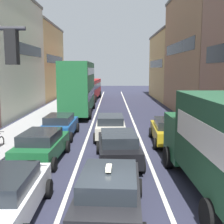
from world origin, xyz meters
TOP-DOWN VIEW (x-y plane):
  - sidewalk_left at (-6.70, 20.00)m, footprint 2.60×64.00m
  - lane_stripe_left at (-1.70, 20.00)m, footprint 0.16×60.00m
  - lane_stripe_right at (1.70, 20.00)m, footprint 0.16×60.00m
  - building_row_right at (9.90, 21.85)m, footprint 7.20×43.90m
  - removalist_box_truck at (3.70, 2.71)m, footprint 2.82×7.75m
  - taxi_centre_lane_front at (-0.18, 1.19)m, footprint 2.28×4.40m
  - sedan_left_lane_front at (-3.22, 1.05)m, footprint 2.09×4.31m
  - sedan_centre_lane_second at (0.20, 6.33)m, footprint 2.27×4.40m
  - wagon_left_lane_second at (-3.49, 6.58)m, footprint 2.24×4.39m
  - hatchback_centre_lane_third at (-0.19, 11.36)m, footprint 2.08×4.31m
  - sedan_left_lane_third at (-3.50, 11.56)m, footprint 2.13×4.34m
  - sedan_right_lane_behind_truck at (3.30, 9.98)m, footprint 2.23×4.38m
  - bus_mid_queue_primary at (-3.35, 21.46)m, footprint 2.87×10.52m
  - bus_far_queue_secondary at (-3.41, 34.48)m, footprint 3.20×10.61m

SIDE VIEW (x-z plane):
  - lane_stripe_left at x=-1.70m, z-range 0.00..0.01m
  - lane_stripe_right at x=1.70m, z-range 0.00..0.01m
  - sidewalk_left at x=-6.70m, z-range 0.00..0.14m
  - sedan_left_lane_front at x=-3.22m, z-range 0.05..1.54m
  - sedan_centre_lane_second at x=0.20m, z-range 0.05..1.54m
  - wagon_left_lane_second at x=-3.49m, z-range 0.05..1.54m
  - hatchback_centre_lane_third at x=-0.19m, z-range 0.05..1.54m
  - sedan_left_lane_third at x=-3.50m, z-range 0.05..1.54m
  - sedan_right_lane_behind_truck at x=3.30m, z-range 0.05..1.54m
  - taxi_centre_lane_front at x=-0.18m, z-range -0.03..1.63m
  - bus_far_queue_secondary at x=-3.41m, z-range 0.31..3.21m
  - removalist_box_truck at x=3.70m, z-range 0.18..3.76m
  - bus_mid_queue_primary at x=-3.35m, z-range 0.30..5.36m
  - building_row_right at x=9.90m, z-range -0.69..11.42m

